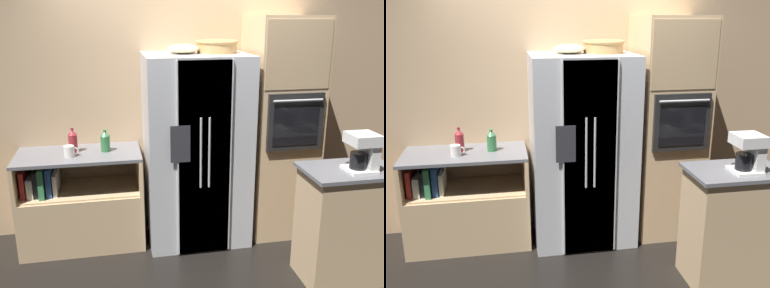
% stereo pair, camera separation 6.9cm
% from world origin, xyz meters
% --- Properties ---
extents(ground_plane, '(20.00, 20.00, 0.00)m').
position_xyz_m(ground_plane, '(0.00, 0.00, 0.00)').
color(ground_plane, black).
extents(wall_back, '(12.00, 0.06, 2.80)m').
position_xyz_m(wall_back, '(0.00, 0.42, 1.40)').
color(wall_back, tan).
rests_on(wall_back, ground_plane).
extents(counter_left, '(1.15, 0.59, 0.93)m').
position_xyz_m(counter_left, '(-1.01, 0.09, 0.35)').
color(counter_left, tan).
rests_on(counter_left, ground_plane).
extents(refrigerator, '(0.96, 0.76, 1.82)m').
position_xyz_m(refrigerator, '(0.12, 0.02, 0.91)').
color(refrigerator, silver).
rests_on(refrigerator, ground_plane).
extents(wall_oven, '(0.65, 0.73, 2.16)m').
position_xyz_m(wall_oven, '(0.97, 0.05, 1.08)').
color(wall_oven, tan).
rests_on(wall_oven, ground_plane).
extents(island_counter, '(0.76, 0.50, 0.99)m').
position_xyz_m(island_counter, '(1.18, -0.92, 0.50)').
color(island_counter, tan).
rests_on(island_counter, ground_plane).
extents(wicker_basket, '(0.39, 0.39, 0.12)m').
position_xyz_m(wicker_basket, '(0.33, 0.08, 1.89)').
color(wicker_basket, tan).
rests_on(wicker_basket, refrigerator).
extents(fruit_bowl, '(0.29, 0.29, 0.08)m').
position_xyz_m(fruit_bowl, '(0.01, 0.08, 1.87)').
color(fruit_bowl, beige).
rests_on(fruit_bowl, refrigerator).
extents(bottle_tall, '(0.08, 0.08, 0.23)m').
position_xyz_m(bottle_tall, '(-1.03, 0.14, 1.03)').
color(bottle_tall, maroon).
rests_on(bottle_tall, counter_left).
extents(bottle_short, '(0.09, 0.09, 0.21)m').
position_xyz_m(bottle_short, '(-0.74, 0.10, 1.03)').
color(bottle_short, '#33723F').
rests_on(bottle_short, counter_left).
extents(mug, '(0.13, 0.09, 0.10)m').
position_xyz_m(mug, '(-1.06, -0.00, 0.98)').
color(mug, silver).
rests_on(mug, counter_left).
extents(coffee_maker, '(0.22, 0.22, 0.30)m').
position_xyz_m(coffee_maker, '(1.24, -0.99, 1.15)').
color(coffee_maker, white).
rests_on(coffee_maker, island_counter).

